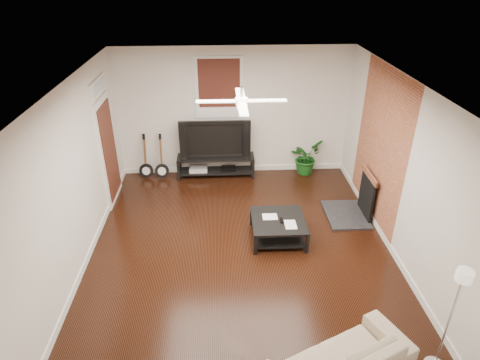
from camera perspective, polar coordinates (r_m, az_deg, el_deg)
The scene contains 13 objects.
room at distance 6.21m, azimuth 0.19°, elevation 0.28°, with size 5.01×6.01×2.81m.
brick_accent at distance 7.63m, azimuth 18.81°, elevation 4.25°, with size 0.02×2.20×2.80m, color #9D5732.
fireplace at distance 7.94m, azimuth 15.84°, elevation -1.94°, with size 0.80×1.10×0.92m, color black.
window_back at distance 8.77m, azimuth -2.90°, elevation 12.62°, with size 1.00×0.06×1.30m, color #3B1410.
door_left at distance 8.27m, azimuth -17.92°, elevation 5.13°, with size 0.08×1.00×2.50m, color white.
tv_stand at distance 9.21m, azimuth -3.35°, elevation 1.97°, with size 1.69×0.45×0.47m, color black.
tv at distance 8.95m, azimuth -3.47°, elevation 5.88°, with size 1.52×0.20×0.87m, color black.
coffee_table at distance 7.21m, azimuth 5.28°, elevation -6.75°, with size 0.91×0.91×0.38m, color black.
floor_lamp at distance 5.39m, azimuth 26.96°, elevation -17.12°, with size 0.25×0.25×1.49m, color white, non-canonical shape.
potted_plant at distance 9.37m, azimuth 9.05°, elevation 3.14°, with size 0.69×0.60×0.77m, color #175219.
guitar_left at distance 9.22m, azimuth -13.06°, elevation 3.07°, with size 0.31×0.22×1.00m, color black, non-canonical shape.
guitar_right at distance 9.13m, azimuth -10.93°, elevation 3.06°, with size 0.31×0.22×1.00m, color black, non-canonical shape.
ceiling_fan at distance 5.74m, azimuth 0.21°, elevation 10.90°, with size 1.24×1.24×0.32m, color white, non-canonical shape.
Camera 1 is at (-0.30, -5.47, 4.32)m, focal length 30.79 mm.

